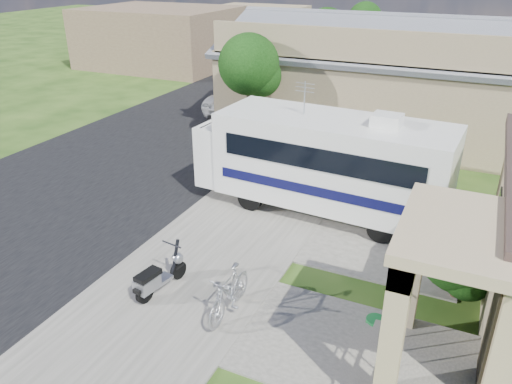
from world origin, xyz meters
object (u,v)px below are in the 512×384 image
at_px(pickup_truck, 252,98).
at_px(van, 282,71).
at_px(scooter, 158,277).
at_px(bicycle, 229,295).
at_px(garden_hose, 375,324).
at_px(motorhome, 323,160).
at_px(shrub, 467,247).

distance_m(pickup_truck, van, 6.17).
bearing_deg(van, pickup_truck, -78.65).
relative_size(scooter, bicycle, 0.89).
distance_m(bicycle, van, 21.84).
bearing_deg(garden_hose, pickup_truck, 124.41).
bearing_deg(pickup_truck, bicycle, 122.72).
distance_m(van, garden_hose, 22.17).
height_order(scooter, pickup_truck, pickup_truck).
distance_m(bicycle, garden_hose, 3.18).
relative_size(pickup_truck, van, 0.85).
height_order(scooter, garden_hose, scooter).
bearing_deg(motorhome, scooter, -106.33).
relative_size(shrub, pickup_truck, 0.49).
bearing_deg(shrub, van, 123.08).
bearing_deg(motorhome, garden_hose, -56.04).
bearing_deg(pickup_truck, motorhome, 135.71).
xyz_separation_m(pickup_truck, van, (-0.84, 6.11, 0.18)).
distance_m(shrub, scooter, 6.98).
bearing_deg(bicycle, van, 109.36).
distance_m(shrub, van, 21.30).
height_order(motorhome, scooter, motorhome).
bearing_deg(van, shrub, -53.37).
xyz_separation_m(shrub, garden_hose, (-1.48, -1.85, -1.26)).
height_order(motorhome, bicycle, motorhome).
relative_size(scooter, pickup_truck, 0.30).
distance_m(motorhome, bicycle, 5.80).
bearing_deg(scooter, garden_hose, 20.18).
bearing_deg(scooter, motorhome, 79.08).
relative_size(motorhome, scooter, 4.79).
bearing_deg(shrub, pickup_truck, 132.59).
xyz_separation_m(motorhome, pickup_truck, (-6.53, 8.84, -0.92)).
bearing_deg(van, garden_hose, -59.21).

